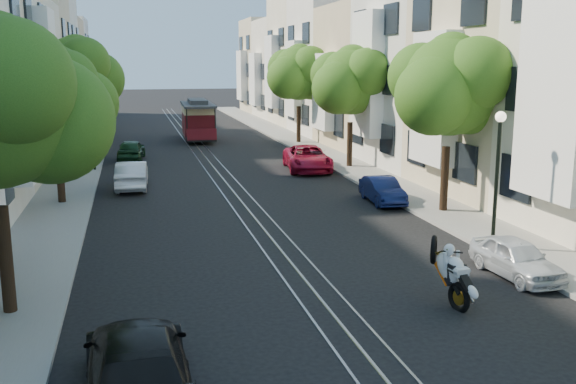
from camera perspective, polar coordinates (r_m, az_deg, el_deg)
ground at (r=41.56m, az=-7.66°, el=3.50°), size 200.00×200.00×0.00m
sidewalk_east at (r=42.91m, az=2.03°, el=3.92°), size 2.50×80.00×0.12m
sidewalk_west at (r=41.43m, az=-17.69°, el=3.11°), size 2.50×80.00×0.12m
rail_left at (r=41.50m, az=-8.42°, el=3.48°), size 0.06×80.00×0.02m
rail_slot at (r=41.56m, az=-7.66°, el=3.51°), size 0.06×80.00×0.02m
rail_right at (r=41.62m, az=-6.91°, el=3.54°), size 0.06×80.00×0.02m
lane_line at (r=41.56m, az=-7.66°, el=3.50°), size 0.08×80.00×0.01m
townhouses_east at (r=43.94m, az=8.02°, el=10.70°), size 7.75×72.00×12.00m
tree_e_b at (r=24.80m, az=14.27°, el=8.89°), size 4.93×4.08×6.68m
tree_e_c at (r=34.91m, az=5.72°, el=9.62°), size 4.84×3.99×6.52m
tree_e_d at (r=45.42m, az=1.05°, el=10.43°), size 5.01×4.16×6.85m
tree_w_b at (r=27.09m, az=-19.91°, el=8.04°), size 4.72×3.87×6.27m
tree_w_c at (r=38.02m, az=-18.28°, el=9.96°), size 5.13×4.28×7.09m
tree_w_d at (r=49.01m, az=-17.29°, el=9.69°), size 4.84×3.99×6.52m
lamp_east at (r=20.19m, az=18.16°, el=2.76°), size 0.32×0.32×4.16m
lamp_west at (r=35.11m, az=-17.04°, el=6.32°), size 0.32×0.32×4.16m
sportbike_rider at (r=15.82m, az=14.21°, el=-6.75°), size 0.63×1.83×1.61m
cable_car at (r=48.26m, az=-8.01°, el=6.53°), size 2.46×7.19×2.74m
parked_car_e_near at (r=18.41m, az=19.63°, el=-5.54°), size 1.39×3.16×1.06m
parked_car_e_mid at (r=26.64m, az=8.39°, el=0.16°), size 1.31×3.27×1.06m
parked_car_e_far at (r=34.30m, az=1.74°, el=3.03°), size 2.72×4.99×1.33m
parked_car_w_near at (r=11.65m, az=-13.22°, el=-14.64°), size 1.93×4.44×1.27m
parked_car_w_mid at (r=30.16m, az=-13.71°, el=1.48°), size 1.51×3.90×1.27m
parked_car_w_far at (r=39.20m, az=-13.77°, el=3.69°), size 1.81×3.71×1.22m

